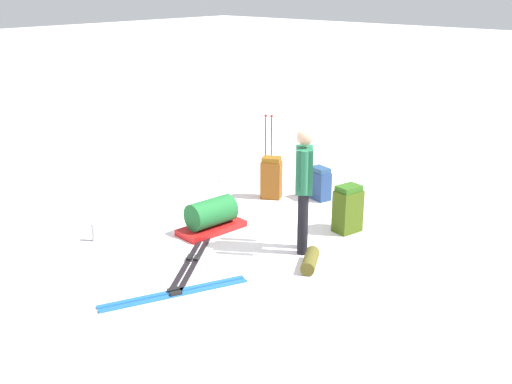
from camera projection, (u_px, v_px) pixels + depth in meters
ground_plane at (256, 238)px, 8.86m from camera, size 80.00×80.00×0.00m
skier_standing at (304, 184)px, 8.16m from camera, size 0.39×0.47×1.70m
ski_pair_near at (193, 259)px, 8.17m from camera, size 1.15×1.62×0.05m
ski_pair_far at (175, 293)px, 7.29m from camera, size 0.87×1.73×0.05m
backpack_large_dark at (320, 184)px, 10.35m from camera, size 0.40×0.31×0.56m
backpack_bright at (348, 209)px, 9.00m from camera, size 0.35×0.42×0.70m
backpack_small_spare at (271, 178)px, 10.39m from camera, size 0.41×0.38×0.71m
ski_poles_planted_near at (268, 146)px, 11.00m from camera, size 0.18×0.10×1.27m
gear_sled at (211, 217)px, 9.05m from camera, size 0.55×1.05×0.49m
sleeping_mat_rolled at (310, 261)px, 7.95m from camera, size 0.43×0.57×0.18m
thermos_bottle at (94, 232)px, 8.73m from camera, size 0.07×0.07×0.26m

